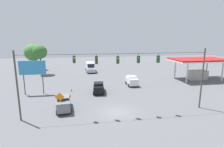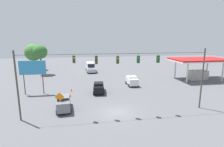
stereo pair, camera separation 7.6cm
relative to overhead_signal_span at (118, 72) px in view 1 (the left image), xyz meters
The scene contains 14 objects.
ground_plane 5.63m from the overhead_signal_span, 87.45° to the right, with size 140.00×140.00×0.00m, color #56565B.
overhead_signal_span is the anchor object (origin of this frame).
sedan_white_oncoming_far 15.14m from the overhead_signal_span, 113.17° to the right, with size 2.07×3.87×2.01m.
sedan_black_withflow_mid 10.74m from the overhead_signal_span, 80.18° to the right, with size 2.30×4.49×1.85m.
box_truck_silver_withflow_deep 30.70m from the overhead_signal_span, 85.81° to the right, with size 2.88×7.35×2.71m.
sedan_grey_parked_shoulder 8.87m from the overhead_signal_span, 18.98° to the right, with size 2.31×4.46×1.97m.
traffic_cone_nearest 9.65m from the overhead_signal_span, 33.84° to the right, with size 0.42×0.42×0.57m, color orange.
traffic_cone_second 11.58m from the overhead_signal_span, 49.25° to the right, with size 0.42×0.42×0.57m, color orange.
traffic_cone_third 13.90m from the overhead_signal_span, 58.77° to the right, with size 0.42×0.42×0.57m, color orange.
gas_station 27.85m from the overhead_signal_span, 145.00° to the right, with size 12.73×7.55×5.05m.
roadside_billboard 16.70m from the overhead_signal_span, 38.64° to the right, with size 4.46×0.16×6.00m.
work_zone_sign 8.46m from the overhead_signal_span, 11.12° to the right, with size 1.27×0.06×2.84m.
tree_horizon_left 40.74m from the overhead_signal_span, 61.57° to the right, with size 5.16×5.16×8.02m.
tree_horizon_right 32.22m from the overhead_signal_span, 60.99° to the right, with size 3.76×3.76×8.05m.
Camera 1 is at (4.28, 21.58, 9.85)m, focal length 28.00 mm.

